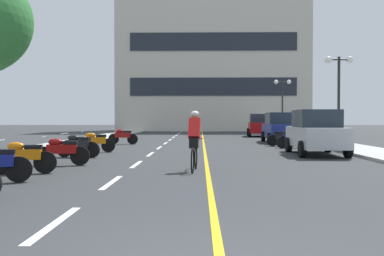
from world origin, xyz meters
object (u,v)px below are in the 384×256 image
(motorcycle_3, at_px, (23,156))
(motorcycle_4, at_px, (61,150))
(parked_car_near, at_px, (316,132))
(motorcycle_5, at_px, (78,145))
(motorcycle_6, at_px, (95,142))
(motorcycle_7, at_px, (293,139))
(motorcycle_9, at_px, (123,136))
(street_lamp_mid, at_px, (339,79))
(parked_car_far, at_px, (259,125))
(parked_car_mid, at_px, (280,127))
(cyclist_rider, at_px, (194,139))
(street_lamp_far, at_px, (282,94))
(motorcycle_8, at_px, (283,137))

(motorcycle_3, height_order, motorcycle_4, same)
(parked_car_near, relative_size, motorcycle_5, 2.49)
(motorcycle_5, relative_size, motorcycle_6, 1.01)
(motorcycle_3, relative_size, motorcycle_6, 1.00)
(motorcycle_7, relative_size, motorcycle_9, 0.98)
(street_lamp_mid, xyz_separation_m, motorcycle_6, (-11.77, -4.23, -3.05))
(parked_car_near, height_order, parked_car_far, same)
(motorcycle_5, bearing_deg, motorcycle_4, -84.41)
(motorcycle_4, distance_m, motorcycle_9, 11.29)
(parked_car_near, bearing_deg, parked_car_far, 89.63)
(street_lamp_mid, relative_size, parked_car_mid, 1.09)
(motorcycle_5, bearing_deg, cyclist_rider, -43.17)
(motorcycle_5, bearing_deg, parked_car_far, 64.11)
(parked_car_near, relative_size, parked_car_far, 0.98)
(motorcycle_5, bearing_deg, parked_car_near, 8.87)
(street_lamp_mid, bearing_deg, motorcycle_6, -160.23)
(motorcycle_3, height_order, motorcycle_9, same)
(parked_car_mid, xyz_separation_m, motorcycle_5, (-9.47, -10.39, -0.44))
(street_lamp_far, relative_size, parked_car_mid, 1.10)
(motorcycle_3, xyz_separation_m, motorcycle_4, (0.37, 2.07, 0.00))
(parked_car_mid, bearing_deg, street_lamp_far, 78.91)
(parked_car_near, xyz_separation_m, motorcycle_5, (-9.31, -1.45, -0.44))
(motorcycle_3, bearing_deg, motorcycle_6, 88.73)
(parked_car_mid, relative_size, motorcycle_5, 2.49)
(parked_car_mid, bearing_deg, motorcycle_3, -121.99)
(parked_car_near, distance_m, motorcycle_7, 3.94)
(parked_car_far, relative_size, motorcycle_8, 2.53)
(motorcycle_6, bearing_deg, motorcycle_5, -91.63)
(street_lamp_far, xyz_separation_m, motorcycle_4, (-11.39, -24.44, -3.09))
(parked_car_mid, xyz_separation_m, motorcycle_8, (-0.48, -3.52, -0.44))
(motorcycle_3, distance_m, motorcycle_8, 14.89)
(motorcycle_3, distance_m, motorcycle_6, 7.37)
(parked_car_mid, bearing_deg, motorcycle_4, -124.76)
(motorcycle_6, bearing_deg, parked_car_far, 61.14)
(motorcycle_3, height_order, motorcycle_8, same)
(parked_car_mid, distance_m, motorcycle_4, 16.13)
(parked_car_mid, relative_size, motorcycle_4, 2.48)
(parked_car_mid, height_order, motorcycle_9, parked_car_mid)
(motorcycle_5, distance_m, motorcycle_7, 10.64)
(street_lamp_far, bearing_deg, parked_car_far, -136.05)
(parked_car_far, relative_size, motorcycle_6, 2.56)
(street_lamp_mid, distance_m, motorcycle_3, 16.92)
(street_lamp_mid, bearing_deg, parked_car_far, 100.70)
(street_lamp_far, relative_size, parked_car_far, 1.08)
(motorcycle_7, distance_m, cyclist_rider, 10.66)
(parked_car_far, xyz_separation_m, motorcycle_7, (-0.24, -14.05, -0.44))
(motorcycle_5, height_order, cyclist_rider, cyclist_rider)
(cyclist_rider, bearing_deg, motorcycle_8, 67.60)
(street_lamp_far, bearing_deg, motorcycle_4, -114.98)
(street_lamp_far, distance_m, motorcycle_5, 24.73)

